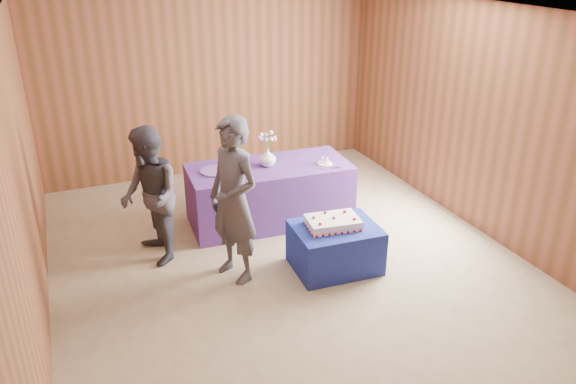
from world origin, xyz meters
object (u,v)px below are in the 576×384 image
sheet_cake (333,222)px  guest_left (234,201)px  cake_table (335,247)px  guest_right (150,197)px  serving_table (270,193)px  vase (268,157)px

sheet_cake → guest_left: bearing=173.9°
cake_table → guest_right: (-1.79, 0.93, 0.52)m
cake_table → serving_table: serving_table is taller
vase → serving_table: bearing=-47.5°
guest_right → serving_table: bearing=99.4°
guest_left → guest_right: size_ratio=1.14×
serving_table → guest_right: guest_right is taller
serving_table → guest_right: (-1.53, -0.41, 0.40)m
serving_table → guest_left: 1.44m
serving_table → cake_table: bearing=-76.1°
cake_table → guest_left: guest_left is taller
serving_table → sheet_cake: serving_table is taller
sheet_cake → cake_table: bearing=-27.4°
cake_table → sheet_cake: size_ratio=1.45×
serving_table → guest_left: size_ratio=1.13×
cake_table → guest_right: 2.08m
cake_table → sheet_cake: 0.30m
sheet_cake → vase: (-0.24, 1.34, 0.31)m
sheet_cake → guest_right: size_ratio=0.40×
guest_right → guest_left: bearing=41.7°
serving_table → vase: 0.48m
serving_table → sheet_cake: bearing=-77.1°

